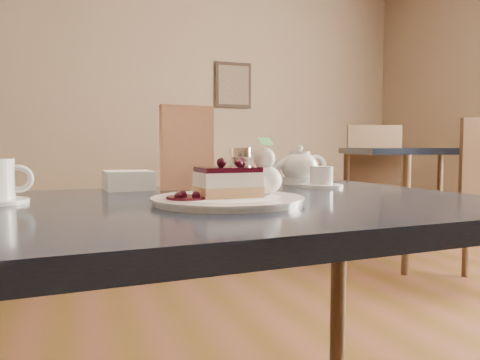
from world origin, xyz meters
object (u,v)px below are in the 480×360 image
object	(u,v)px
main_table	(219,238)
tea_set	(304,170)
dessert_plate	(228,200)
bg_table_far_right	(424,247)
cheesecake_slice	(228,182)

from	to	relation	value
main_table	tea_set	world-z (taller)	tea_set
dessert_plate	bg_table_far_right	size ratio (longest dim) A/B	0.14
main_table	tea_set	distance (m)	0.48
cheesecake_slice	bg_table_far_right	size ratio (longest dim) A/B	0.06
cheesecake_slice	bg_table_far_right	world-z (taller)	bg_table_far_right
cheesecake_slice	tea_set	size ratio (longest dim) A/B	0.53
main_table	bg_table_far_right	xyz separation A→B (m)	(2.24, 1.95, -0.58)
cheesecake_slice	bg_table_far_right	bearing A→B (deg)	38.35
tea_set	bg_table_far_right	size ratio (longest dim) A/B	0.11
dessert_plate	cheesecake_slice	distance (m)	0.03
main_table	tea_set	bearing A→B (deg)	37.88
main_table	cheesecake_slice	xyz separation A→B (m)	(0.00, -0.05, 0.12)
cheesecake_slice	tea_set	world-z (taller)	tea_set
main_table	cheesecake_slice	distance (m)	0.13
bg_table_far_right	main_table	bearing A→B (deg)	-121.74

